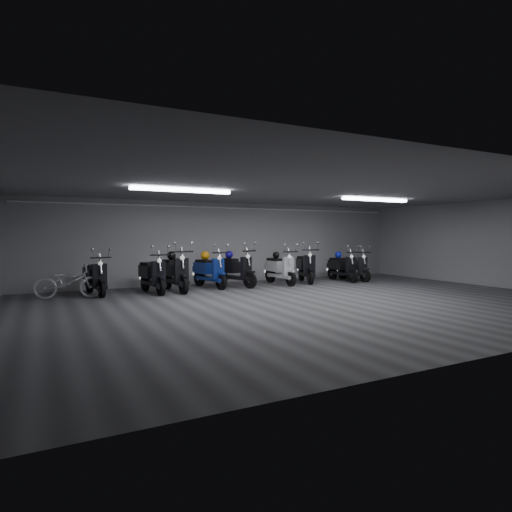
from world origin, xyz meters
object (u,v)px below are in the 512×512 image
scooter_6 (280,264)px  scooter_9 (354,263)px  scooter_1 (152,269)px  scooter_7 (306,262)px  scooter_4 (210,266)px  scooter_8 (342,263)px  bicycle (68,278)px  scooter_3 (175,266)px  scooter_5 (235,264)px  helmet_0 (276,255)px  helmet_3 (229,255)px  scooter_0 (95,271)px  helmet_1 (171,256)px  helmet_4 (338,255)px  helmet_2 (205,255)px

scooter_6 → scooter_9: bearing=-8.0°
scooter_1 → scooter_7: 5.45m
scooter_7 → scooter_4: bearing=-162.3°
scooter_8 → bicycle: bearing=-179.0°
scooter_3 → scooter_5: bearing=1.8°
helmet_0 → scooter_1: bearing=-174.7°
scooter_4 → helmet_0: bearing=-10.9°
bicycle → helmet_0: 6.58m
scooter_8 → helmet_0: (-2.52, 0.43, 0.32)m
scooter_3 → scooter_4: 1.26m
scooter_1 → helmet_3: size_ratio=7.42×
scooter_6 → scooter_0: bearing=175.4°
scooter_6 → helmet_0: (-0.01, 0.26, 0.28)m
scooter_1 → scooter_4: size_ratio=0.99×
scooter_6 → scooter_9: 2.97m
bicycle → helmet_1: 2.93m
scooter_6 → helmet_1: size_ratio=7.29×
bicycle → helmet_0: size_ratio=7.37×
scooter_3 → scooter_4: scooter_3 is taller
scooter_1 → scooter_6: size_ratio=1.00×
scooter_5 → scooter_9: scooter_5 is taller
scooter_0 → scooter_8: (8.37, -0.33, -0.00)m
scooter_6 → helmet_4: (2.52, 0.08, 0.25)m
scooter_7 → scooter_8: (1.41, -0.27, -0.06)m
scooter_5 → scooter_6: (1.62, -0.13, -0.03)m
scooter_9 → helmet_1: scooter_9 is taller
bicycle → scooter_4: bearing=-74.9°
scooter_0 → helmet_0: (5.85, 0.10, 0.32)m
helmet_1 → scooter_0: bearing=-179.8°
scooter_1 → helmet_4: size_ratio=7.67×
scooter_1 → helmet_0: scooter_1 is taller
scooter_4 → scooter_5: bearing=-18.0°
helmet_0 → scooter_3: bearing=-174.3°
scooter_3 → scooter_4: (1.22, 0.32, -0.04)m
scooter_0 → scooter_9: size_ratio=1.02×
scooter_4 → helmet_1: scooter_4 is taller
scooter_1 → scooter_5: size_ratio=0.96×
scooter_3 → helmet_4: bearing=-3.0°
scooter_9 → scooter_4: bearing=172.7°
scooter_6 → scooter_7: size_ratio=0.97×
helmet_3 → scooter_3: bearing=-166.0°
scooter_0 → scooter_6: 5.87m
scooter_5 → scooter_7: bearing=-21.9°
scooter_1 → scooter_5: scooter_5 is taller
bicycle → helmet_3: 4.90m
helmet_2 → helmet_4: size_ratio=1.15×
helmet_1 → helmet_3: helmet_1 is taller
scooter_5 → scooter_1: bearing=164.4°
scooter_5 → scooter_0: bearing=158.2°
scooter_4 → helmet_3: scooter_4 is taller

